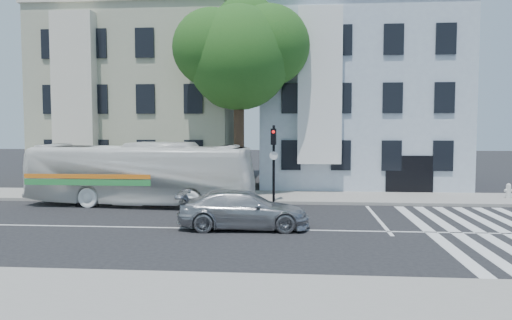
# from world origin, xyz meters

# --- Properties ---
(ground) EXTENTS (120.00, 120.00, 0.00)m
(ground) POSITION_xyz_m (0.00, 0.00, 0.00)
(ground) COLOR black
(ground) RESTS_ON ground
(sidewalk_far) EXTENTS (80.00, 4.00, 0.15)m
(sidewalk_far) POSITION_xyz_m (0.00, 8.00, 0.07)
(sidewalk_far) COLOR gray
(sidewalk_far) RESTS_ON ground
(sidewalk_near) EXTENTS (80.00, 4.00, 0.15)m
(sidewalk_near) POSITION_xyz_m (0.00, -8.00, 0.07)
(sidewalk_near) COLOR gray
(sidewalk_near) RESTS_ON ground
(building_left) EXTENTS (12.00, 10.00, 11.00)m
(building_left) POSITION_xyz_m (-7.00, 15.00, 5.50)
(building_left) COLOR #9EA086
(building_left) RESTS_ON ground
(building_right) EXTENTS (12.00, 10.00, 11.00)m
(building_right) POSITION_xyz_m (7.00, 15.00, 5.50)
(building_right) COLOR #A4B0C3
(building_right) RESTS_ON ground
(street_tree) EXTENTS (7.30, 5.90, 11.10)m
(street_tree) POSITION_xyz_m (0.06, 8.74, 7.83)
(street_tree) COLOR #2D2116
(street_tree) RESTS_ON ground
(bus) EXTENTS (3.56, 11.18, 3.06)m
(bus) POSITION_xyz_m (-4.45, 5.20, 1.53)
(bus) COLOR white
(bus) RESTS_ON ground
(sedan) EXTENTS (2.26, 5.04, 1.43)m
(sedan) POSITION_xyz_m (1.14, 0.14, 0.72)
(sedan) COLOR #A4A5AB
(sedan) RESTS_ON ground
(hedge) EXTENTS (8.52, 2.27, 0.70)m
(hedge) POSITION_xyz_m (-4.03, 6.60, 0.50)
(hedge) COLOR #1E561B
(hedge) RESTS_ON sidewalk_far
(traffic_signal) EXTENTS (0.41, 0.52, 3.89)m
(traffic_signal) POSITION_xyz_m (2.00, 5.94, 2.51)
(traffic_signal) COLOR black
(traffic_signal) RESTS_ON ground
(fire_hydrant) EXTENTS (0.42, 0.25, 0.76)m
(fire_hydrant) POSITION_xyz_m (14.00, 8.09, 0.54)
(fire_hydrant) COLOR silver
(fire_hydrant) RESTS_ON sidewalk_far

